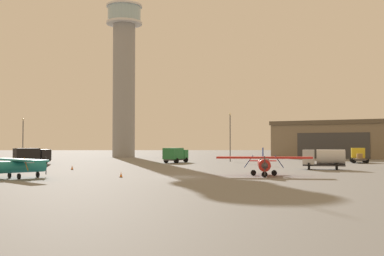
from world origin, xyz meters
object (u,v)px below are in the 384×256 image
at_px(airplane_teal, 15,165).
at_px(truck_fuel_tanker_silver, 324,158).
at_px(truck_flatbed_yellow, 358,156).
at_px(traffic_cone_mid_apron, 121,175).
at_px(airplane_red, 264,163).
at_px(traffic_cone_near_right, 72,168).
at_px(light_post_east, 230,133).
at_px(truck_box_green, 175,154).
at_px(traffic_cone_near_left, 9,169).
at_px(light_post_west, 23,136).
at_px(control_tower, 124,72).
at_px(truck_box_black, 32,155).

bearing_deg(airplane_teal, truck_fuel_tanker_silver, -20.67).
height_order(truck_fuel_tanker_silver, truck_flatbed_yellow, truck_fuel_tanker_silver).
height_order(truck_fuel_tanker_silver, traffic_cone_mid_apron, truck_fuel_tanker_silver).
height_order(airplane_red, traffic_cone_near_right, airplane_red).
height_order(airplane_teal, light_post_east, light_post_east).
distance_m(truck_fuel_tanker_silver, traffic_cone_near_right, 35.93).
distance_m(light_post_east, traffic_cone_near_right, 38.16).
relative_size(truck_box_green, traffic_cone_mid_apron, 11.23).
bearing_deg(traffic_cone_near_left, traffic_cone_near_right, 21.39).
bearing_deg(truck_flatbed_yellow, traffic_cone_mid_apron, 149.54).
bearing_deg(light_post_west, control_tower, 58.63).
distance_m(control_tower, truck_box_green, 42.98).
xyz_separation_m(truck_flatbed_yellow, traffic_cone_near_right, (-50.22, -22.45, -1.07)).
height_order(truck_flatbed_yellow, light_post_west, light_post_west).
relative_size(light_post_east, traffic_cone_mid_apron, 16.96).
xyz_separation_m(truck_fuel_tanker_silver, truck_flatbed_yellow, (14.33, 23.44, -0.28)).
relative_size(truck_box_black, traffic_cone_mid_apron, 11.06).
bearing_deg(truck_flatbed_yellow, light_post_east, 95.60).
xyz_separation_m(control_tower, traffic_cone_near_right, (-1.00, -57.46, -22.52)).
bearing_deg(light_post_east, airplane_red, -91.27).
bearing_deg(airplane_red, truck_flatbed_yellow, 153.81).
distance_m(control_tower, truck_fuel_tanker_silver, 71.29).
height_order(control_tower, airplane_teal, control_tower).
relative_size(airplane_red, light_post_east, 1.11).
height_order(airplane_red, light_post_west, light_post_west).
distance_m(truck_fuel_tanker_silver, light_post_west, 60.35).
height_order(control_tower, traffic_cone_near_left, control_tower).
xyz_separation_m(airplane_teal, truck_flatbed_yellow, (52.52, 39.37, -0.06)).
relative_size(airplane_red, traffic_cone_near_right, 18.42).
xyz_separation_m(truck_flatbed_yellow, light_post_west, (-66.53, 6.63, 3.88)).
distance_m(light_post_east, traffic_cone_mid_apron, 46.35).
relative_size(airplane_red, truck_flatbed_yellow, 1.49).
relative_size(truck_flatbed_yellow, light_post_west, 0.83).
bearing_deg(truck_fuel_tanker_silver, light_post_west, -12.78).
bearing_deg(traffic_cone_mid_apron, truck_fuel_tanker_silver, 27.46).
height_order(truck_fuel_tanker_silver, traffic_cone_near_right, truck_fuel_tanker_silver).
bearing_deg(truck_box_green, traffic_cone_near_left, 166.55).
relative_size(airplane_teal, traffic_cone_mid_apron, 14.57).
bearing_deg(truck_box_green, traffic_cone_mid_apron, -161.35).
xyz_separation_m(airplane_red, light_post_west, (-41.22, 42.36, 3.74)).
bearing_deg(light_post_west, truck_flatbed_yellow, -5.69).
bearing_deg(traffic_cone_mid_apron, truck_flatbed_yellow, 42.13).
bearing_deg(light_post_east, truck_fuel_tanker_silver, -70.56).
xyz_separation_m(truck_fuel_tanker_silver, light_post_east, (-10.08, 28.54, 4.16)).
height_order(airplane_teal, truck_flatbed_yellow, airplane_teal).
relative_size(light_post_west, traffic_cone_near_right, 14.83).
distance_m(light_post_east, traffic_cone_near_left, 45.80).
bearing_deg(truck_box_green, truck_flatbed_yellow, -62.66).
relative_size(truck_fuel_tanker_silver, light_post_east, 0.63).
bearing_deg(traffic_cone_near_left, airplane_red, -17.35).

